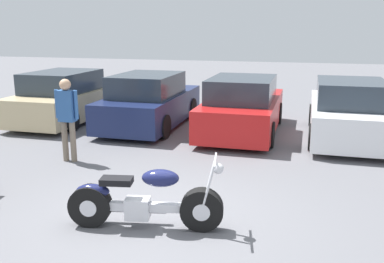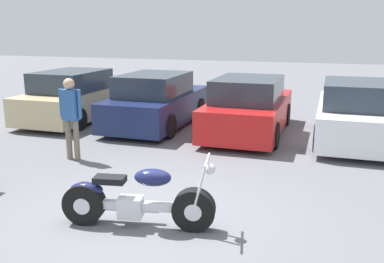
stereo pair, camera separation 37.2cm
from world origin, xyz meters
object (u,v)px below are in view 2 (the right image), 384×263
parked_car_champagne (76,97)px  parked_car_white (356,114)px  person_standing (71,112)px  motorcycle (136,200)px  parked_car_navy (157,102)px  parked_car_red (249,108)px

parked_car_champagne → parked_car_white: size_ratio=1.00×
parked_car_white → person_standing: (-5.81, -3.48, 0.35)m
motorcycle → parked_car_navy: size_ratio=0.52×
parked_car_champagne → person_standing: (2.20, -3.58, 0.35)m
parked_car_navy → parked_car_white: bearing=-0.9°
motorcycle → parked_car_white: bearing=62.1°
parked_car_navy → parked_car_red: bearing=-2.6°
parked_car_champagne → parked_car_white: 8.00m
parked_car_champagne → parked_car_navy: (2.67, -0.02, 0.00)m
parked_car_champagne → person_standing: 4.22m
parked_car_navy → person_standing: person_standing is taller
motorcycle → parked_car_navy: parked_car_navy is taller
parked_car_white → parked_car_red: bearing=-179.1°
motorcycle → person_standing: (-2.64, 2.49, 0.65)m
motorcycle → parked_car_navy: (-2.17, 6.04, 0.30)m
parked_car_champagne → person_standing: person_standing is taller
motorcycle → parked_car_white: size_ratio=0.52×
motorcycle → parked_car_champagne: 7.77m
motorcycle → parked_car_white: parked_car_white is taller
parked_car_white → parked_car_navy: bearing=179.1°
parked_car_champagne → parked_car_red: size_ratio=1.00×
motorcycle → parked_car_red: size_ratio=0.52×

